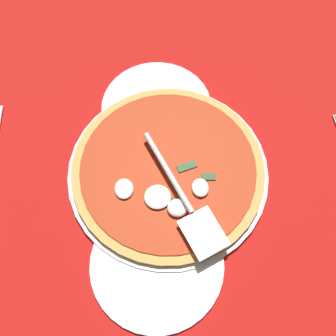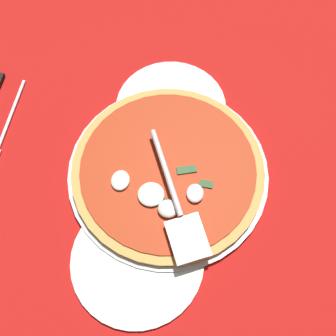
{
  "view_description": "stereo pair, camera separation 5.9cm",
  "coord_description": "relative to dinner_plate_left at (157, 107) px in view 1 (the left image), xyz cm",
  "views": [
    {
      "loc": [
        27.73,
        1.05,
        65.88
      ],
      "look_at": [
        -1.7,
        4.24,
        2.43
      ],
      "focal_mm": 41.04,
      "sensor_mm": 36.0,
      "label": 1
    },
    {
      "loc": [
        27.78,
        6.94,
        65.88
      ],
      "look_at": [
        -1.7,
        4.24,
        2.43
      ],
      "focal_mm": 41.04,
      "sensor_mm": 36.0,
      "label": 2
    }
  ],
  "objects": [
    {
      "name": "ground_plane",
      "position": [
        16.41,
        -3.5,
        -1.0
      ],
      "size": [
        103.46,
        103.46,
        0.8
      ],
      "primitive_type": "cube",
      "color": "#B61513"
    },
    {
      "name": "pizza_server",
      "position": [
        21.54,
        2.6,
        3.9
      ],
      "size": [
        24.15,
        12.49,
        1.0
      ],
      "rotation": [
        0.0,
        0.0,
        0.39
      ],
      "color": "silver",
      "rests_on": "pizza"
    },
    {
      "name": "dinner_plate_right",
      "position": [
        31.3,
        -2.92,
        0.0
      ],
      "size": [
        22.54,
        22.54,
        1.0
      ],
      "primitive_type": "cylinder",
      "color": "white",
      "rests_on": "ground_plane"
    },
    {
      "name": "pizza_pan",
      "position": [
        14.71,
        0.75,
        0.16
      ],
      "size": [
        37.07,
        37.07,
        1.33
      ],
      "primitive_type": "cylinder",
      "color": "silver",
      "rests_on": "ground_plane"
    },
    {
      "name": "pizza",
      "position": [
        14.91,
        0.71,
        1.54
      ],
      "size": [
        35.34,
        35.34,
        2.73
      ],
      "color": "#DD9E4E",
      "rests_on": "pizza_pan"
    },
    {
      "name": "checker_pattern",
      "position": [
        16.41,
        -3.5,
        -0.55
      ],
      "size": [
        103.46,
        103.46,
        0.1
      ],
      "color": "silver",
      "rests_on": "ground_plane"
    },
    {
      "name": "dinner_plate_left",
      "position": [
        0.0,
        0.0,
        0.0
      ],
      "size": [
        22.2,
        22.2,
        1.0
      ],
      "primitive_type": "cylinder",
      "color": "white",
      "rests_on": "ground_plane"
    }
  ]
}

